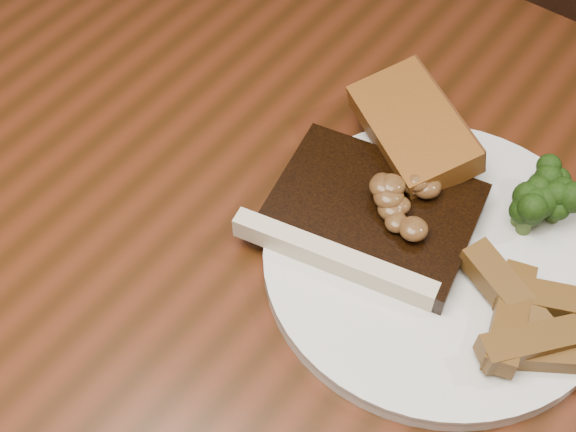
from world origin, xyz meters
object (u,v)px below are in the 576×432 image
object	(u,v)px
dining_table	(282,305)
potato_wedges	(533,296)
garlic_bread	(410,145)
plate	(438,260)
steak	(372,214)

from	to	relation	value
dining_table	potato_wedges	xyz separation A→B (m)	(0.19, 0.07, 0.12)
garlic_bread	potato_wedges	distance (m)	0.17
plate	garlic_bread	xyz separation A→B (m)	(-0.08, 0.08, 0.02)
plate	garlic_bread	distance (m)	0.11
dining_table	potato_wedges	bearing A→B (deg)	19.17
steak	potato_wedges	distance (m)	0.14
potato_wedges	steak	bearing A→B (deg)	-176.75
plate	steak	xyz separation A→B (m)	(-0.06, -0.00, 0.02)
plate	dining_table	bearing A→B (deg)	-150.65
garlic_bread	steak	bearing A→B (deg)	-48.60
plate	potato_wedges	bearing A→B (deg)	2.21
potato_wedges	garlic_bread	bearing A→B (deg)	154.46
dining_table	steak	xyz separation A→B (m)	(0.05, 0.06, 0.12)
steak	dining_table	bearing A→B (deg)	-142.26
potato_wedges	dining_table	bearing A→B (deg)	-160.83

